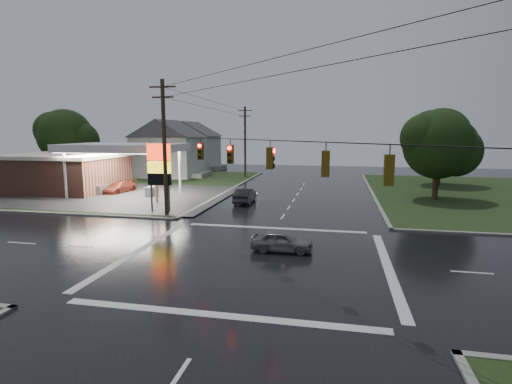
% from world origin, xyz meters
% --- Properties ---
extents(ground, '(120.00, 120.00, 0.00)m').
position_xyz_m(ground, '(0.00, 0.00, 0.00)').
color(ground, black).
rests_on(ground, ground).
extents(grass_nw, '(36.00, 36.00, 0.08)m').
position_xyz_m(grass_nw, '(-26.00, 26.00, 0.04)').
color(grass_nw, '#1C3216').
rests_on(grass_nw, ground).
extents(gas_station, '(26.20, 18.00, 5.60)m').
position_xyz_m(gas_station, '(-25.68, 19.70, 2.55)').
color(gas_station, '#2D2D2D').
rests_on(gas_station, ground).
extents(pylon_sign, '(2.00, 0.35, 6.00)m').
position_xyz_m(pylon_sign, '(-10.50, 10.50, 4.01)').
color(pylon_sign, '#59595E').
rests_on(pylon_sign, ground).
extents(utility_pole_nw, '(2.20, 0.32, 11.00)m').
position_xyz_m(utility_pole_nw, '(-9.50, 9.50, 5.72)').
color(utility_pole_nw, '#382619').
rests_on(utility_pole_nw, ground).
extents(utility_pole_n, '(2.20, 0.32, 10.50)m').
position_xyz_m(utility_pole_n, '(-9.50, 38.00, 5.47)').
color(utility_pole_n, '#382619').
rests_on(utility_pole_n, ground).
extents(traffic_signals, '(26.87, 26.87, 1.47)m').
position_xyz_m(traffic_signals, '(0.02, -0.02, 6.48)').
color(traffic_signals, black).
rests_on(traffic_signals, ground).
extents(house_near, '(11.05, 8.48, 8.60)m').
position_xyz_m(house_near, '(-20.95, 36.00, 4.41)').
color(house_near, silver).
rests_on(house_near, ground).
extents(house_far, '(11.05, 8.48, 8.60)m').
position_xyz_m(house_far, '(-21.95, 48.00, 4.41)').
color(house_far, silver).
rests_on(house_far, ground).
extents(tree_nw_behind, '(8.93, 7.60, 10.00)m').
position_xyz_m(tree_nw_behind, '(-33.84, 29.99, 6.18)').
color(tree_nw_behind, black).
rests_on(tree_nw_behind, ground).
extents(tree_ne_near, '(7.99, 6.80, 8.98)m').
position_xyz_m(tree_ne_near, '(14.14, 21.99, 5.56)').
color(tree_ne_near, black).
rests_on(tree_ne_near, ground).
extents(tree_ne_far, '(8.46, 7.20, 9.80)m').
position_xyz_m(tree_ne_far, '(17.15, 33.99, 6.18)').
color(tree_ne_far, black).
rests_on(tree_ne_far, ground).
extents(car_north, '(1.60, 4.40, 1.44)m').
position_xyz_m(car_north, '(-4.48, 16.56, 0.72)').
color(car_north, black).
rests_on(car_north, ground).
extents(car_crossing, '(3.61, 1.48, 1.22)m').
position_xyz_m(car_crossing, '(1.23, 1.61, 0.61)').
color(car_crossing, slate).
rests_on(car_crossing, ground).
extents(car_pump, '(2.53, 4.80, 1.33)m').
position_xyz_m(car_pump, '(-19.82, 19.71, 0.66)').
color(car_pump, maroon).
rests_on(car_pump, ground).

